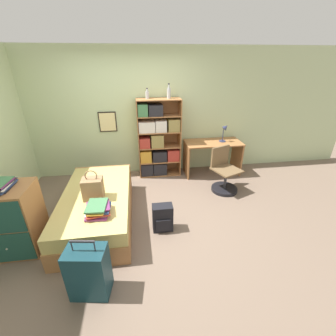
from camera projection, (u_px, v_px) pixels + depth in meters
The scene contains 14 objects.
ground_plane at pixel (138, 215), 3.73m from camera, with size 14.00×14.00×0.00m, color #756051.
wall_back at pixel (133, 115), 4.68m from camera, with size 10.00×0.09×2.60m.
bed at pixel (98, 206), 3.56m from camera, with size 1.03×1.96×0.49m.
handbag at pixel (93, 188), 3.25m from camera, with size 0.29×0.22×0.45m.
book_stack_on_bed at pixel (98, 209), 2.95m from camera, with size 0.33×0.38×0.14m.
suitcase at pixel (89, 272), 2.38m from camera, with size 0.45×0.33×0.75m.
dresser at pixel (12, 220), 2.90m from camera, with size 0.64×0.56×0.94m.
bookcase at pixel (157, 141), 4.76m from camera, with size 0.89×0.36×1.65m.
bottle_green at pixel (147, 95), 4.36m from camera, with size 0.07×0.07×0.20m.
bottle_brown at pixel (169, 93), 4.36m from camera, with size 0.07×0.07×0.28m.
desk at pixel (212, 152), 4.93m from camera, with size 1.21×0.59×0.74m.
desk_lamp at pixel (225, 130), 4.76m from camera, with size 0.19×0.14×0.39m.
desk_chair at pixel (224, 177), 4.37m from camera, with size 0.60×0.60×0.86m.
backpack at pixel (163, 218), 3.35m from camera, with size 0.30×0.21×0.43m.
Camera 1 is at (0.07, -3.05, 2.34)m, focal length 24.00 mm.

